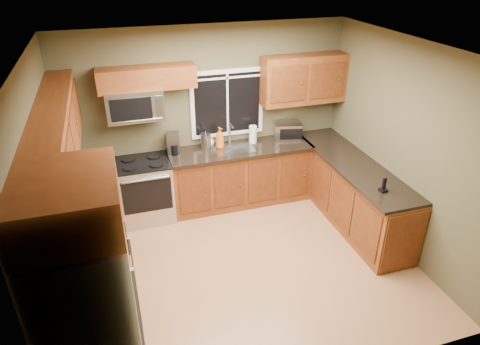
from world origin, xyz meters
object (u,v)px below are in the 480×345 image
range (145,190)px  paper_towel_roll (253,134)px  cordless_phone (383,187)px  kettle (206,140)px  microwave (135,104)px  coffee_maker (173,144)px  soap_bottle_a (220,138)px  toaster_oven (287,131)px  soap_bottle_c (210,141)px  refrigerator (93,319)px

range → paper_towel_roll: bearing=4.7°
cordless_phone → paper_towel_roll: bearing=119.2°
cordless_phone → kettle: bearing=133.5°
range → microwave: microwave is taller
coffee_maker → paper_towel_roll: bearing=-0.2°
soap_bottle_a → kettle: bearing=168.9°
range → toaster_oven: bearing=3.7°
soap_bottle_c → microwave: bearing=-174.9°
refrigerator → coffee_maker: 3.14m
microwave → kettle: size_ratio=2.72×
toaster_oven → cordless_phone: bearing=-75.6°
paper_towel_roll → soap_bottle_a: 0.53m
microwave → soap_bottle_c: bearing=5.1°
range → soap_bottle_c: (1.05, 0.23, 0.55)m
refrigerator → range: bearing=76.0°
toaster_oven → soap_bottle_c: toaster_oven is taller
refrigerator → toaster_oven: 4.16m
microwave → paper_towel_roll: microwave is taller
microwave → toaster_oven: (2.27, 0.01, -0.66)m
kettle → coffee_maker: bearing=-179.5°
soap_bottle_c → soap_bottle_a: bearing=-45.7°
toaster_oven → paper_towel_roll: bearing=-179.4°
coffee_maker → microwave: bearing=-179.0°
paper_towel_roll → cordless_phone: size_ratio=1.59×
range → paper_towel_roll: size_ratio=3.10×
soap_bottle_a → cordless_phone: soap_bottle_a is taller
toaster_oven → paper_towel_roll: 0.57m
microwave → coffee_maker: 0.81m
kettle → soap_bottle_c: size_ratio=1.77×
toaster_oven → paper_towel_roll: paper_towel_roll is taller
cordless_phone → coffee_maker: bearing=140.3°
refrigerator → range: refrigerator is taller
refrigerator → kettle: (1.65, 2.92, 0.17)m
refrigerator → paper_towel_roll: size_ratio=5.96×
soap_bottle_a → coffee_maker: bearing=177.0°
range → coffee_maker: 0.79m
paper_towel_roll → toaster_oven: bearing=0.6°
cordless_phone → refrigerator: bearing=-163.4°
coffee_maker → kettle: (0.48, 0.00, -0.01)m
soap_bottle_c → cordless_phone: bearing=-49.2°
range → cordless_phone: cordless_phone is taller
range → toaster_oven: toaster_oven is taller
kettle → paper_towel_roll: size_ratio=0.93×
kettle → cordless_phone: bearing=-46.5°
range → kettle: bearing=8.8°
soap_bottle_a → cordless_phone: 2.44m
microwave → range: bearing=-90.0°
range → microwave: (-0.00, 0.14, 1.26)m
toaster_oven → microwave: bearing=-179.7°
toaster_oven → range: bearing=-176.3°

